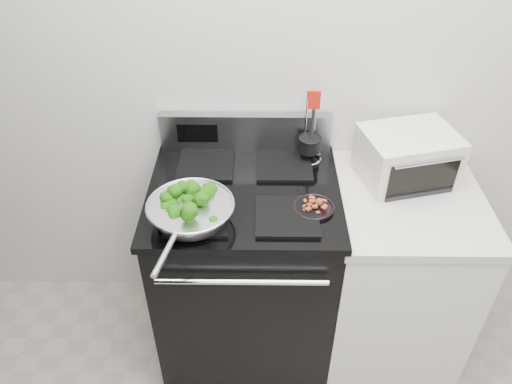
{
  "coord_description": "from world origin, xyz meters",
  "views": [
    {
      "loc": [
        -0.23,
        -0.2,
        2.2
      ],
      "look_at": [
        -0.25,
        1.36,
        0.98
      ],
      "focal_mm": 35.0,
      "sensor_mm": 36.0,
      "label": 1
    }
  ],
  "objects_px": {
    "bacon_plate": "(314,206)",
    "toaster_oven": "(407,156)",
    "gas_range": "(245,268)",
    "skillet": "(191,211)",
    "utensil_holder": "(309,148)"
  },
  "relations": [
    {
      "from": "bacon_plate",
      "to": "toaster_oven",
      "type": "xyz_separation_m",
      "value": [
        0.41,
        0.26,
        0.06
      ]
    },
    {
      "from": "gas_range",
      "to": "bacon_plate",
      "type": "distance_m",
      "value": 0.57
    },
    {
      "from": "skillet",
      "to": "bacon_plate",
      "type": "relative_size",
      "value": 3.25
    },
    {
      "from": "skillet",
      "to": "utensil_holder",
      "type": "distance_m",
      "value": 0.63
    },
    {
      "from": "utensil_holder",
      "to": "toaster_oven",
      "type": "bearing_deg",
      "value": -5.58
    },
    {
      "from": "utensil_holder",
      "to": "skillet",
      "type": "bearing_deg",
      "value": -132.25
    },
    {
      "from": "utensil_holder",
      "to": "bacon_plate",
      "type": "bearing_deg",
      "value": -84.36
    },
    {
      "from": "skillet",
      "to": "utensil_holder",
      "type": "bearing_deg",
      "value": 53.85
    },
    {
      "from": "bacon_plate",
      "to": "toaster_oven",
      "type": "bearing_deg",
      "value": 32.11
    },
    {
      "from": "bacon_plate",
      "to": "utensil_holder",
      "type": "bearing_deg",
      "value": 89.39
    },
    {
      "from": "bacon_plate",
      "to": "utensil_holder",
      "type": "height_order",
      "value": "utensil_holder"
    },
    {
      "from": "gas_range",
      "to": "toaster_oven",
      "type": "height_order",
      "value": "toaster_oven"
    },
    {
      "from": "gas_range",
      "to": "bacon_plate",
      "type": "bearing_deg",
      "value": -23.55
    },
    {
      "from": "utensil_holder",
      "to": "gas_range",
      "type": "bearing_deg",
      "value": -135.56
    },
    {
      "from": "skillet",
      "to": "bacon_plate",
      "type": "height_order",
      "value": "skillet"
    }
  ]
}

